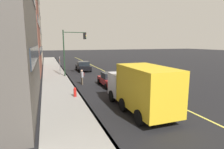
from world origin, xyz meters
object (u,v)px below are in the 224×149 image
car_silver (158,77)px  fire_hydrant (75,93)px  pedestrian_with_backpack (82,76)px  traffic_light_mast (72,46)px  car_red (110,79)px  truck_yellow (141,88)px  street_sign_post (60,64)px  car_black (83,66)px

car_silver → fire_hydrant: 10.41m
pedestrian_with_backpack → traffic_light_mast: size_ratio=0.27×
traffic_light_mast → car_red: bearing=-157.6°
truck_yellow → pedestrian_with_backpack: truck_yellow is taller
car_red → street_sign_post: bearing=28.4°
truck_yellow → fire_hydrant: bearing=39.6°
traffic_light_mast → pedestrian_with_backpack: bearing=-177.3°
car_silver → traffic_light_mast: size_ratio=0.75×
traffic_light_mast → truck_yellow: bearing=-170.7°
truck_yellow → car_red: bearing=-3.7°
truck_yellow → pedestrian_with_backpack: (9.45, 2.18, -0.68)m
car_silver → car_red: (0.29, 5.79, 0.01)m
fire_hydrant → pedestrian_with_backpack: bearing=-17.3°
car_black → traffic_light_mast: traffic_light_mast is taller
traffic_light_mast → street_sign_post: bearing=51.0°
truck_yellow → street_sign_post: (16.04, 4.02, -0.03)m
traffic_light_mast → fire_hydrant: size_ratio=6.66×
truck_yellow → traffic_light_mast: bearing=9.3°
truck_yellow → fire_hydrant: (4.50, 3.72, -1.18)m
street_sign_post → pedestrian_with_backpack: bearing=-164.3°
car_red → street_sign_post: (8.38, 4.52, 0.88)m
traffic_light_mast → fire_hydrant: bearing=172.8°
car_red → fire_hydrant: car_red is taller
car_black → truck_yellow: (-19.34, -0.11, 0.87)m
pedestrian_with_backpack → traffic_light_mast: traffic_light_mast is taller
car_red → truck_yellow: (-7.66, 0.50, 0.91)m
car_red → traffic_light_mast: bearing=22.4°
truck_yellow → street_sign_post: 16.54m
pedestrian_with_backpack → car_red: bearing=-123.8°
fire_hydrant → truck_yellow: bearing=-140.4°
car_red → car_silver: bearing=-92.9°
truck_yellow → pedestrian_with_backpack: 9.72m
car_black → pedestrian_with_backpack: bearing=168.2°
car_red → traffic_light_mast: (7.09, 2.92, 3.47)m
car_silver → car_red: car_red is taller
truck_yellow → fire_hydrant: truck_yellow is taller
street_sign_post → fire_hydrant: street_sign_post is taller
car_black → traffic_light_mast: 6.18m
car_silver → car_red: bearing=87.1°
car_silver → car_black: bearing=28.1°
car_silver → traffic_light_mast: bearing=49.7°
car_silver → truck_yellow: size_ratio=0.71×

